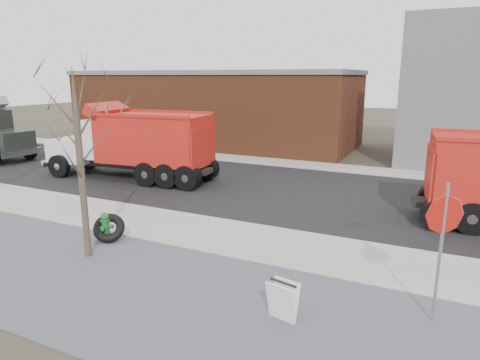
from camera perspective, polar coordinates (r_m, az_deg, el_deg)
The scene contains 13 objects.
ground at distance 12.93m, azimuth -0.86°, elevation -8.44°, with size 120.00×120.00×0.00m, color #383328.
gravel_verge at distance 10.21m, azimuth -9.96°, elevation -14.92°, with size 60.00×5.00×0.03m, color slate.
sidewalk at distance 13.13m, azimuth -0.37°, elevation -7.95°, with size 60.00×2.50×0.06m, color #9E9B93.
curb at distance 14.22m, azimuth 1.94°, elevation -6.11°, with size 60.00×0.15×0.11m, color #9E9B93.
road at distance 18.49m, azimuth 7.88°, elevation -1.69°, with size 60.00×9.40×0.02m, color black.
far_sidewalk at distance 23.83m, azimuth 12.11°, elevation 1.66°, with size 60.00×2.00×0.06m, color #9E9B93.
building_brick at distance 31.76m, azimuth -3.39°, elevation 9.66°, with size 20.20×8.20×5.30m.
bare_tree at distance 11.90m, azimuth -20.77°, elevation 5.19°, with size 3.20×3.20×5.20m.
fire_hydrant at distance 13.68m, azimuth -17.51°, elevation -6.04°, with size 0.50×0.49×0.88m.
truck_tire at distance 13.54m, azimuth -17.07°, elevation -6.15°, with size 1.23×1.19×0.86m.
stop_sign at distance 9.20m, azimuth 25.43°, elevation -6.05°, with size 0.67×0.47×2.91m.
sandwich_board at distance 9.01m, azimuth 5.71°, elevation -15.74°, with size 0.68×0.51×0.85m.
dump_truck_red_b at distance 21.03m, azimuth -13.92°, elevation 4.97°, with size 8.59×3.12×3.59m.
Camera 1 is at (5.36, -10.71, 4.87)m, focal length 32.00 mm.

